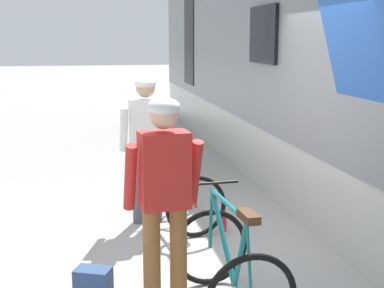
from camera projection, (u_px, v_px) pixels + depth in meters
The scene contains 6 objects.
ground_plane at pixel (209, 248), 5.71m from camera, with size 80.00×80.00×0.00m, color #A09E99.
cyclist_near_in_white at pixel (146, 137), 6.33m from camera, with size 0.63×0.34×1.76m.
cyclist_far_in_red at pixel (164, 188), 4.16m from camera, with size 0.63×0.35×1.76m.
bicycle_near_red at pixel (183, 191), 6.42m from camera, with size 0.83×1.15×0.99m.
bicycle_far_teal at pixel (229, 266), 4.30m from camera, with size 0.78×1.12×0.99m.
water_bottle_near_the_bikes at pixel (224, 222), 6.18m from camera, with size 0.06×0.06×0.22m, color red.
Camera 1 is at (-1.22, -5.24, 2.20)m, focal length 50.00 mm.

